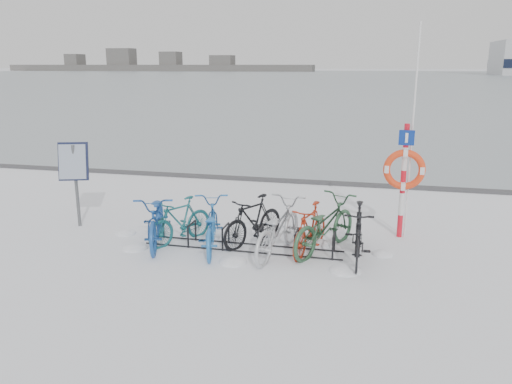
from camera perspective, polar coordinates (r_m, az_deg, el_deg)
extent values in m
plane|color=white|center=(10.08, -1.50, -6.44)|extent=(900.00, 900.00, 0.00)
cube|color=#95A1A9|center=(164.16, 12.76, 12.77)|extent=(400.00, 298.00, 0.02)
cube|color=#3F3F42|center=(15.60, 4.02, 1.26)|extent=(400.00, 0.25, 0.10)
cylinder|color=black|center=(10.39, -11.50, -4.79)|extent=(0.04, 0.04, 0.44)
cylinder|color=black|center=(10.77, -10.53, -4.05)|extent=(0.04, 0.04, 0.44)
cylinder|color=black|center=(10.51, -11.06, -3.28)|extent=(0.04, 0.44, 0.04)
cylinder|color=black|center=(10.12, -7.77, -5.15)|extent=(0.04, 0.04, 0.44)
cylinder|color=black|center=(10.51, -6.92, -4.38)|extent=(0.04, 0.04, 0.44)
cylinder|color=black|center=(10.25, -7.38, -3.59)|extent=(0.04, 0.44, 0.04)
cylinder|color=black|center=(9.90, -3.86, -5.50)|extent=(0.04, 0.04, 0.44)
cylinder|color=black|center=(10.29, -3.14, -4.70)|extent=(0.04, 0.04, 0.44)
cylinder|color=black|center=(10.02, -3.51, -3.91)|extent=(0.04, 0.44, 0.04)
cylinder|color=black|center=(9.72, 0.23, -5.85)|extent=(0.04, 0.04, 0.44)
cylinder|color=black|center=(10.12, 0.79, -5.01)|extent=(0.04, 0.04, 0.44)
cylinder|color=black|center=(9.85, 0.52, -4.22)|extent=(0.04, 0.44, 0.04)
cylinder|color=black|center=(9.59, 4.44, -6.17)|extent=(0.04, 0.04, 0.44)
cylinder|color=black|center=(10.00, 4.84, -5.31)|extent=(0.04, 0.04, 0.44)
cylinder|color=black|center=(9.72, 4.67, -4.51)|extent=(0.04, 0.44, 0.04)
cylinder|color=black|center=(9.52, 8.75, -6.47)|extent=(0.04, 0.04, 0.44)
cylinder|color=black|center=(9.93, 8.97, -5.58)|extent=(0.04, 0.04, 0.44)
cylinder|color=black|center=(9.65, 8.91, -4.79)|extent=(0.04, 0.44, 0.04)
cylinder|color=black|center=(9.87, -1.83, -6.77)|extent=(4.00, 0.03, 0.03)
cylinder|color=black|center=(10.27, -1.18, -5.91)|extent=(4.00, 0.03, 0.03)
cylinder|color=#595B5E|center=(11.88, -19.84, 0.63)|extent=(0.07, 0.07, 1.86)
cube|color=black|center=(11.74, -20.15, 3.30)|extent=(0.68, 0.43, 0.84)
cube|color=#8C99AD|center=(11.71, -20.26, 3.26)|extent=(0.60, 0.34, 0.75)
cylinder|color=red|center=(11.09, 16.11, -3.72)|extent=(0.11, 0.11, 0.48)
cylinder|color=silver|center=(10.96, 16.28, -1.32)|extent=(0.11, 0.11, 0.48)
cylinder|color=red|center=(10.84, 16.46, 1.14)|extent=(0.11, 0.11, 0.48)
cylinder|color=silver|center=(10.75, 16.64, 3.65)|extent=(0.11, 0.11, 0.48)
cylinder|color=red|center=(10.67, 16.82, 6.19)|extent=(0.11, 0.11, 0.48)
torus|color=#EF3C16|center=(10.70, 16.58, 2.46)|extent=(0.85, 0.14, 0.85)
cube|color=navy|center=(10.60, 16.83, 5.96)|extent=(0.31, 0.03, 0.31)
cylinder|color=silver|center=(10.73, 17.41, 6.31)|extent=(0.04, 0.04, 4.39)
cube|color=#515151|center=(295.65, -11.51, 13.73)|extent=(180.00, 12.00, 3.50)
cube|color=#515151|center=(309.28, -16.76, 14.13)|extent=(24.00, 10.00, 8.00)
cube|color=#515151|center=(284.54, -5.86, 14.57)|extent=(20.00, 10.00, 6.00)
imported|color=#1D4E9B|center=(10.40, -11.23, -2.77)|extent=(1.39, 2.27, 1.12)
imported|color=#185C63|center=(10.40, -8.68, -3.11)|extent=(1.19, 1.63, 0.97)
imported|color=#256DBA|center=(9.93, -5.24, -3.67)|extent=(1.17, 2.07, 1.03)
imported|color=black|center=(10.20, -0.32, -3.12)|extent=(1.26, 1.73, 1.03)
imported|color=#B2B5BB|center=(9.64, 2.48, -3.98)|extent=(1.13, 2.18, 1.09)
imported|color=#AD2C15|center=(9.81, 6.20, -4.04)|extent=(0.87, 1.71, 0.99)
imported|color=#2D5538|center=(9.90, 7.84, -3.56)|extent=(1.58, 2.23, 1.11)
imported|color=black|center=(9.50, 11.61, -4.53)|extent=(0.55, 1.84, 1.10)
ellipsoid|color=white|center=(9.16, 10.13, -8.87)|extent=(0.58, 0.58, 0.20)
ellipsoid|color=white|center=(10.36, -13.68, -6.26)|extent=(0.53, 0.53, 0.19)
ellipsoid|color=white|center=(10.79, -4.58, -5.04)|extent=(0.47, 0.47, 0.16)
ellipsoid|color=white|center=(10.06, 14.26, -6.93)|extent=(0.42, 0.42, 0.15)
ellipsoid|color=white|center=(9.40, -2.65, -8.02)|extent=(0.53, 0.53, 0.19)
ellipsoid|color=white|center=(10.34, 7.05, -6.00)|extent=(0.53, 0.53, 0.19)
ellipsoid|color=white|center=(11.28, -14.64, -4.61)|extent=(0.45, 0.45, 0.16)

